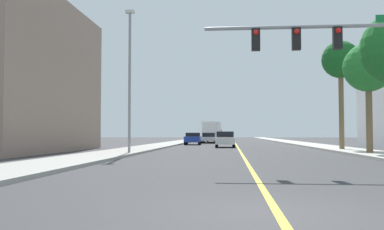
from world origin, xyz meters
name	(u,v)px	position (x,y,z in m)	size (l,w,h in m)	color
ground	(236,145)	(0.00, 42.00, 0.00)	(192.00, 192.00, 0.00)	#38383A
sidewalk_left	(167,144)	(-8.12, 42.00, 0.07)	(3.25, 168.00, 0.15)	#9E9B93
sidewalk_right	(308,144)	(8.12, 42.00, 0.07)	(3.25, 168.00, 0.15)	#B2ADA3
lane_marking_center	(236,145)	(0.00, 42.00, 0.00)	(0.16, 144.00, 0.01)	yellow
traffic_signal_mast	(356,52)	(3.90, 8.95, 4.34)	(8.72, 0.36, 5.70)	gray
street_lamp	(130,74)	(-6.99, 18.72, 5.05)	(0.56, 0.28, 8.94)	gray
palm_mid	(368,68)	(7.85, 19.95, 5.38)	(3.06, 3.06, 6.84)	brown
palm_far	(341,61)	(7.78, 26.14, 6.89)	(2.87, 2.87, 8.32)	brown
car_blue	(193,138)	(-5.12, 42.85, 0.75)	(1.98, 4.65, 1.42)	#1E389E
car_white	(225,139)	(-1.20, 33.69, 0.77)	(1.87, 4.29, 1.52)	white
car_silver	(209,138)	(-3.53, 50.05, 0.72)	(1.97, 4.48, 1.42)	#BCBCC1
delivery_truck	(212,132)	(-3.39, 57.10, 1.63)	(2.73, 8.71, 3.04)	red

